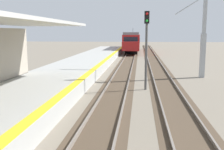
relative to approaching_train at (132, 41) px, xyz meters
The scene contains 6 objects.
station_platform 37.07m from the approaching_train, 96.83° to the right, with size 5.00×80.00×0.91m.
track_pair_nearest_platform 32.84m from the approaching_train, 90.01° to the right, with size 2.34×120.00×0.16m.
track_pair_middle 33.01m from the approaching_train, 84.08° to the right, with size 2.34×120.00×0.16m.
approaching_train is the anchor object (origin of this frame).
rail_signal_post 35.53m from the approaching_train, 86.85° to the right, with size 0.32×0.34×5.20m.
catenary_pylon_far_side 30.67m from the approaching_train, 77.65° to the right, with size 5.00×0.40×7.50m.
Camera 1 is at (3.43, -0.50, 3.83)m, focal length 42.73 mm.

